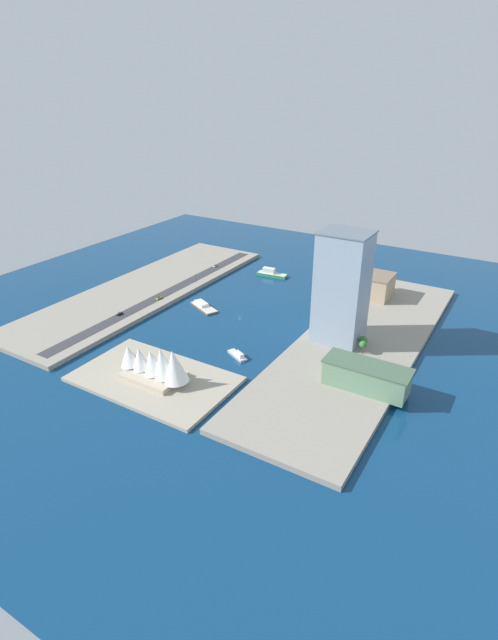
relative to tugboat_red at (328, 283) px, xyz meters
name	(u,v)px	position (x,y,z in m)	size (l,w,h in m)	color
ground_plane	(239,316)	(31.02, 87.88, -1.43)	(440.00, 440.00, 0.00)	navy
quay_west	(359,345)	(-57.38, 87.88, 0.11)	(70.00, 240.00, 3.08)	gray
quay_east	(145,289)	(119.43, 87.88, 0.11)	(70.00, 240.00, 3.08)	gray
peninsula_point	(154,379)	(26.76, 183.69, -0.43)	(87.69, 53.71, 2.00)	#A89E89
road_strip	(166,293)	(97.66, 87.88, 1.72)	(9.52, 228.00, 0.15)	#38383D
tugboat_red	(328,283)	(0.00, 0.00, 0.00)	(8.64, 9.63, 3.86)	red
barge_flat_brown	(203,306)	(61.10, 90.07, -0.18)	(27.60, 19.55, 3.52)	brown
yacht_sleek_gray	(238,355)	(0.83, 137.97, -0.11)	(16.47, 11.37, 3.86)	#999EA3
ferry_green_doubledeck	(271,273)	(50.00, 6.10, 0.85)	(28.22, 9.98, 6.83)	#2D8C4C
apartment_midrise_tan	(378,286)	(-44.07, 10.94, 10.32)	(19.33, 26.61, 17.28)	tan
terminal_long_green	(366,376)	(-77.05, 134.47, 8.68)	(45.35, 17.25, 14.00)	slate
tower_tall_glass	(342,288)	(-43.82, 90.58, 36.39)	(29.65, 25.54, 69.42)	#8C9EB2
van_white	(215,266)	(99.47, 19.28, 2.56)	(2.10, 4.62, 1.54)	black
suv_black	(120,314)	(99.68, 135.71, 2.62)	(2.10, 4.78, 1.70)	black
taxi_yellow_cab	(159,298)	(94.93, 100.06, 2.61)	(2.06, 4.74, 1.68)	black
traffic_light_waterfront	(196,277)	(91.60, 57.85, 5.99)	(0.36, 0.36, 6.50)	black
opera_landmark	(156,364)	(24.30, 183.69, 9.75)	(47.20, 22.42, 21.99)	#BCAD93
park_tree_cluster	(363,342)	(-62.04, 96.02, 7.13)	(7.17, 11.66, 8.42)	brown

